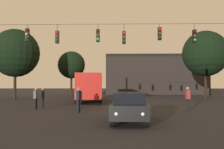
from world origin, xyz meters
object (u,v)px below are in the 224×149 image
object	(u,v)px
pedestrian_crossing_right	(43,97)
tree_behind_building	(205,54)
car_near_right	(130,107)
pedestrian_far_side	(36,97)
pedestrian_crossing_left	(80,97)
tree_left_silhouette	(15,53)
pedestrian_near_bus	(77,99)
city_bus	(89,85)
pedestrian_crossing_center	(79,98)
pedestrian_trailing	(188,97)
tree_right_far	(71,65)

from	to	relation	value
pedestrian_crossing_right	tree_behind_building	world-z (taller)	tree_behind_building
car_near_right	pedestrian_far_side	distance (m)	9.96
pedestrian_crossing_left	tree_left_silhouette	xyz separation A→B (m)	(-10.20, 12.56, 5.05)
pedestrian_far_side	tree_behind_building	bearing A→B (deg)	40.67
pedestrian_near_bus	tree_behind_building	world-z (taller)	tree_behind_building
city_bus	pedestrian_near_bus	xyz separation A→B (m)	(0.16, -9.80, -1.02)
pedestrian_crossing_center	tree_behind_building	bearing A→B (deg)	51.43
pedestrian_crossing_right	pedestrian_trailing	bearing A→B (deg)	-11.50
tree_right_far	city_bus	bearing A→B (deg)	-71.55
tree_left_silhouette	tree_behind_building	size ratio (longest dim) A/B	0.99
tree_left_silhouette	tree_right_far	world-z (taller)	tree_left_silhouette
pedestrian_crossing_left	pedestrian_trailing	xyz separation A→B (m)	(8.14, -2.07, 0.13)
pedestrian_crossing_left	tree_right_far	bearing A→B (deg)	101.81
tree_left_silhouette	tree_behind_building	distance (m)	25.18
pedestrian_trailing	pedestrian_far_side	size ratio (longest dim) A/B	1.06
pedestrian_crossing_left	pedestrian_far_side	world-z (taller)	pedestrian_far_side
tree_behind_building	tree_right_far	xyz separation A→B (m)	(-19.26, 6.12, -1.08)
city_bus	pedestrian_crossing_left	distance (m)	8.35
city_bus	pedestrian_crossing_left	bearing A→B (deg)	-88.89
car_near_right	pedestrian_crossing_right	size ratio (longest dim) A/B	2.71
pedestrian_near_bus	pedestrian_trailing	xyz separation A→B (m)	(8.15, -0.56, 0.15)
car_near_right	pedestrian_crossing_center	bearing A→B (deg)	126.11
city_bus	tree_right_far	xyz separation A→B (m)	(-4.22, 12.64, 3.10)
pedestrian_crossing_right	pedestrian_trailing	world-z (taller)	pedestrian_trailing
pedestrian_crossing_left	pedestrian_near_bus	distance (m)	1.51
pedestrian_far_side	tree_behind_building	world-z (taller)	tree_behind_building
car_near_right	tree_left_silhouette	bearing A→B (deg)	124.17
city_bus	tree_left_silhouette	distance (m)	11.64
city_bus	tree_left_silhouette	world-z (taller)	tree_left_silhouette
pedestrian_crossing_left	tree_right_far	size ratio (longest dim) A/B	0.22
car_near_right	pedestrian_near_bus	bearing A→B (deg)	119.99
city_bus	tree_right_far	world-z (taller)	tree_right_far
pedestrian_near_bus	pedestrian_far_side	bearing A→B (deg)	168.94
pedestrian_near_bus	tree_left_silhouette	world-z (taller)	tree_left_silhouette
city_bus	pedestrian_crossing_center	size ratio (longest dim) A/B	6.49
pedestrian_crossing_left	pedestrian_trailing	size ratio (longest dim) A/B	0.88
car_near_right	tree_behind_building	size ratio (longest dim) A/B	0.48
car_near_right	pedestrian_trailing	xyz separation A→B (m)	(4.46, 5.83, 0.20)
pedestrian_near_bus	pedestrian_crossing_center	bearing A→B (deg)	-78.29
pedestrian_crossing_right	tree_left_silhouette	distance (m)	15.09
pedestrian_crossing_center	pedestrian_far_side	bearing A→B (deg)	145.96
city_bus	pedestrian_crossing_right	bearing A→B (deg)	-109.98
tree_behind_building	tree_right_far	distance (m)	20.24
pedestrian_crossing_center	pedestrian_crossing_left	bearing A→B (deg)	96.52
pedestrian_trailing	pedestrian_far_side	distance (m)	11.55
pedestrian_far_side	tree_left_silhouette	xyz separation A→B (m)	(-6.85, 13.41, 4.99)
car_near_right	pedestrian_crossing_left	xyz separation A→B (m)	(-3.69, 7.90, 0.07)
tree_behind_building	car_near_right	bearing A→B (deg)	-116.24
car_near_right	pedestrian_crossing_left	distance (m)	8.72
pedestrian_trailing	pedestrian_far_side	bearing A→B (deg)	173.95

